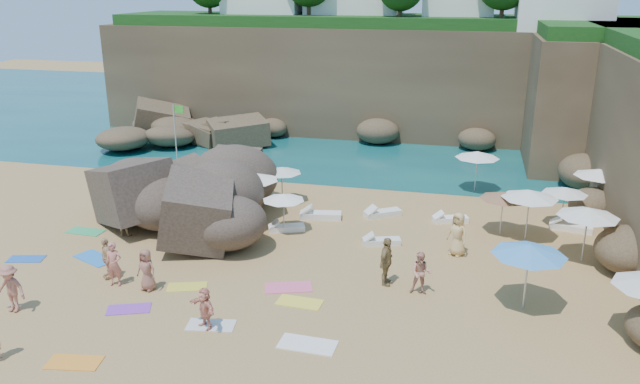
% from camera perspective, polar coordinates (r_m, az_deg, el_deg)
% --- Properties ---
extents(ground, '(120.00, 120.00, 0.00)m').
position_cam_1_polar(ground, '(27.10, -5.65, -5.66)').
color(ground, tan).
rests_on(ground, ground).
extents(seawater, '(120.00, 120.00, 0.00)m').
position_cam_1_polar(seawater, '(55.05, 4.68, 6.89)').
color(seawater, '#0C4751').
rests_on(seawater, ground).
extents(cliff_back, '(44.00, 8.00, 8.00)m').
position_cam_1_polar(cliff_back, '(49.20, 6.19, 10.18)').
color(cliff_back, brown).
rests_on(cliff_back, ground).
extents(cliff_corner, '(10.00, 12.00, 8.00)m').
position_cam_1_polar(cliff_corner, '(44.67, 24.85, 7.74)').
color(cliff_corner, brown).
rests_on(cliff_corner, ground).
extents(rock_promontory, '(12.00, 7.00, 2.00)m').
position_cam_1_polar(rock_promontory, '(45.18, -12.23, 3.94)').
color(rock_promontory, brown).
rests_on(rock_promontory, ground).
extents(marina_masts, '(3.10, 0.10, 6.00)m').
position_cam_1_polar(marina_masts, '(59.36, -11.43, 10.37)').
color(marina_masts, white).
rests_on(marina_masts, ground).
extents(rock_outcrop, '(8.78, 6.86, 3.33)m').
position_cam_1_polar(rock_outcrop, '(31.59, -12.88, -2.46)').
color(rock_outcrop, brown).
rests_on(rock_outcrop, ground).
extents(flag_pole, '(0.76, 0.19, 3.94)m').
position_cam_1_polar(flag_pole, '(40.43, -12.98, 5.85)').
color(flag_pole, silver).
rests_on(flag_pole, ground).
extents(parasol_0, '(2.40, 2.40, 2.27)m').
position_cam_1_polar(parasol_0, '(30.71, -6.04, 1.42)').
color(parasol_0, silver).
rests_on(parasol_0, ground).
extents(parasol_1, '(2.42, 2.42, 2.29)m').
position_cam_1_polar(parasol_1, '(35.48, 14.20, 3.33)').
color(parasol_1, silver).
rests_on(parasol_1, ground).
extents(parasol_2, '(2.49, 2.49, 2.36)m').
position_cam_1_polar(parasol_2, '(29.26, 18.65, -0.19)').
color(parasol_2, silver).
rests_on(parasol_2, ground).
extents(parasol_3, '(2.42, 2.42, 2.29)m').
position_cam_1_polar(parasol_3, '(34.08, 24.16, 1.63)').
color(parasol_3, silver).
rests_on(parasol_3, ground).
extents(parasol_5, '(2.07, 2.07, 1.96)m').
position_cam_1_polar(parasol_5, '(32.69, -3.51, 2.03)').
color(parasol_5, silver).
rests_on(parasol_5, ground).
extents(parasol_6, '(2.16, 2.16, 2.05)m').
position_cam_1_polar(parasol_6, '(29.63, 16.43, -0.31)').
color(parasol_6, silver).
rests_on(parasol_6, ground).
extents(parasol_7, '(2.50, 2.50, 2.37)m').
position_cam_1_polar(parasol_7, '(27.79, 23.34, -1.71)').
color(parasol_7, silver).
rests_on(parasol_7, ground).
extents(parasol_8, '(2.11, 2.11, 2.00)m').
position_cam_1_polar(parasol_8, '(31.43, 21.49, 0.13)').
color(parasol_8, silver).
rests_on(parasol_8, ground).
extents(parasol_9, '(1.98, 1.98, 1.87)m').
position_cam_1_polar(parasol_9, '(28.77, -3.36, -0.47)').
color(parasol_9, silver).
rests_on(parasol_9, ground).
extents(parasol_10, '(2.62, 2.62, 2.48)m').
position_cam_1_polar(parasol_10, '(22.94, 18.60, -5.04)').
color(parasol_10, silver).
rests_on(parasol_10, ground).
extents(lounger_0, '(1.80, 1.08, 0.27)m').
position_cam_1_polar(lounger_0, '(31.10, 11.83, -2.46)').
color(lounger_0, white).
rests_on(lounger_0, ground).
extents(lounger_1, '(2.12, 1.02, 0.32)m').
position_cam_1_polar(lounger_1, '(30.88, 0.06, -2.15)').
color(lounger_1, white).
rests_on(lounger_1, ground).
extents(lounger_2, '(1.89, 1.56, 0.29)m').
position_cam_1_polar(lounger_2, '(31.34, 5.76, -1.96)').
color(lounger_2, white).
rests_on(lounger_2, ground).
extents(lounger_3, '(1.78, 1.17, 0.26)m').
position_cam_1_polar(lounger_3, '(29.42, -3.08, -3.31)').
color(lounger_3, white).
rests_on(lounger_3, ground).
extents(lounger_4, '(2.01, 0.96, 0.30)m').
position_cam_1_polar(lounger_4, '(31.72, 21.95, -3.00)').
color(lounger_4, white).
rests_on(lounger_4, ground).
extents(lounger_5, '(1.77, 1.05, 0.26)m').
position_cam_1_polar(lounger_5, '(28.03, 5.66, -4.53)').
color(lounger_5, silver).
rests_on(lounger_5, ground).
extents(towel_0, '(1.62, 1.08, 0.03)m').
position_cam_1_polar(towel_0, '(29.25, -25.28, -5.55)').
color(towel_0, blue).
rests_on(towel_0, ground).
extents(towel_2, '(1.75, 1.09, 0.03)m').
position_cam_1_polar(towel_2, '(21.23, -21.56, -14.29)').
color(towel_2, orange).
rests_on(towel_2, ground).
extents(towel_4, '(1.67, 1.20, 0.03)m').
position_cam_1_polar(towel_4, '(24.72, -12.05, -8.47)').
color(towel_4, yellow).
rests_on(towel_4, ground).
extents(towel_5, '(1.74, 1.07, 0.03)m').
position_cam_1_polar(towel_5, '(22.02, -9.94, -11.90)').
color(towel_5, silver).
rests_on(towel_5, ground).
extents(towel_6, '(1.70, 1.27, 0.03)m').
position_cam_1_polar(towel_6, '(23.68, -17.08, -10.19)').
color(towel_6, purple).
rests_on(towel_6, ground).
extents(towel_8, '(2.09, 1.61, 0.03)m').
position_cam_1_polar(towel_8, '(28.20, -19.88, -5.72)').
color(towel_8, blue).
rests_on(towel_8, ground).
extents(towel_9, '(2.00, 1.44, 0.03)m').
position_cam_1_polar(towel_9, '(24.16, -2.90, -8.70)').
color(towel_9, '#F05D89').
rests_on(towel_9, ground).
extents(towel_11, '(1.73, 0.91, 0.03)m').
position_cam_1_polar(towel_11, '(31.30, -20.64, -3.39)').
color(towel_11, '#2FA661').
rests_on(towel_11, ground).
extents(towel_12, '(1.69, 0.91, 0.03)m').
position_cam_1_polar(towel_12, '(23.11, -1.89, -10.05)').
color(towel_12, yellow).
rests_on(towel_12, ground).
extents(towel_13, '(1.89, 1.00, 0.03)m').
position_cam_1_polar(towel_13, '(20.68, -1.14, -13.77)').
color(towel_13, white).
rests_on(towel_13, ground).
extents(person_stand_1, '(0.78, 0.64, 1.49)m').
position_cam_1_polar(person_stand_1, '(30.04, -17.56, -2.46)').
color(person_stand_1, tan).
rests_on(person_stand_1, ground).
extents(person_stand_2, '(1.14, 0.61, 1.68)m').
position_cam_1_polar(person_stand_2, '(36.64, -5.26, 2.25)').
color(person_stand_2, '#EAC785').
rests_on(person_stand_2, ground).
extents(person_stand_3, '(0.71, 1.21, 1.94)m').
position_cam_1_polar(person_stand_3, '(24.11, 6.08, -6.33)').
color(person_stand_3, olive).
rests_on(person_stand_3, ground).
extents(person_stand_4, '(1.07, 0.95, 1.92)m').
position_cam_1_polar(person_stand_4, '(27.16, 12.47, -3.77)').
color(person_stand_4, tan).
rests_on(person_stand_4, ground).
extents(person_stand_5, '(1.77, 0.66, 1.87)m').
position_cam_1_polar(person_stand_5, '(33.74, -8.76, 0.84)').
color(person_stand_5, '#AD6C56').
rests_on(person_stand_5, ground).
extents(person_lie_0, '(1.18, 1.79, 0.47)m').
position_cam_1_polar(person_lie_0, '(24.92, -26.24, -9.31)').
color(person_lie_0, '#A46352').
rests_on(person_lie_0, ground).
extents(person_lie_1, '(1.87, 1.87, 0.41)m').
position_cam_1_polar(person_lie_1, '(26.18, -18.79, -7.04)').
color(person_lie_1, tan).
rests_on(person_lie_1, ground).
extents(person_lie_2, '(1.03, 1.72, 0.43)m').
position_cam_1_polar(person_lie_2, '(24.77, -15.45, -8.17)').
color(person_lie_2, '#8F5A47').
rests_on(person_lie_2, ground).
extents(person_lie_3, '(1.92, 1.95, 0.39)m').
position_cam_1_polar(person_lie_3, '(21.83, -10.42, -11.68)').
color(person_lie_3, tan).
rests_on(person_lie_3, ground).
extents(person_lie_4, '(0.88, 1.80, 0.41)m').
position_cam_1_polar(person_lie_4, '(25.49, -18.17, -7.68)').
color(person_lie_4, '#BC6C5E').
rests_on(person_lie_4, ground).
extents(person_lie_5, '(0.86, 1.66, 0.62)m').
position_cam_1_polar(person_lie_5, '(23.88, 9.15, -8.50)').
color(person_lie_5, tan).
rests_on(person_lie_5, ground).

